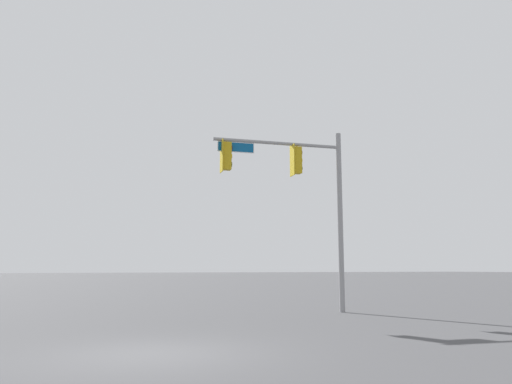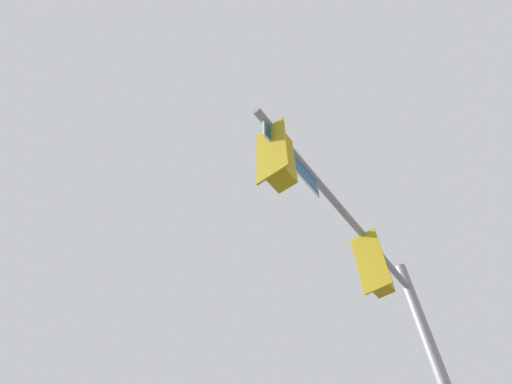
{
  "view_description": "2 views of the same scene",
  "coord_description": "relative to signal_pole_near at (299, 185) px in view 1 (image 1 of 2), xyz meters",
  "views": [
    {
      "loc": [
        2.11,
        10.59,
        1.75
      ],
      "look_at": [
        -6.02,
        -9.09,
        5.01
      ],
      "focal_mm": 35.0,
      "sensor_mm": 36.0,
      "label": 1
    },
    {
      "loc": [
        -1.28,
        -6.28,
        1.24
      ],
      "look_at": [
        -5.46,
        -8.81,
        7.55
      ],
      "focal_mm": 28.0,
      "sensor_mm": 36.0,
      "label": 2
    }
  ],
  "objects": [
    {
      "name": "signal_pole_near",
      "position": [
        0.0,
        0.0,
        0.0
      ],
      "size": [
        5.44,
        0.98,
        7.4
      ],
      "color": "gray",
      "rests_on": "ground_plane"
    },
    {
      "name": "ground_plane",
      "position": [
        7.16,
        7.26,
        -5.12
      ],
      "size": [
        400.0,
        400.0,
        0.0
      ],
      "primitive_type": "plane",
      "color": "#474749"
    }
  ]
}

